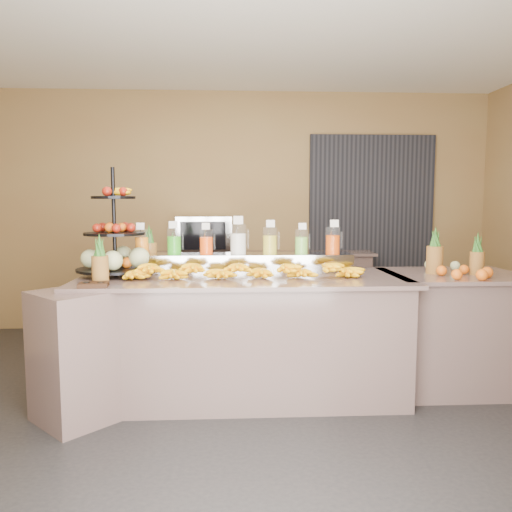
{
  "coord_description": "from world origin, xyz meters",
  "views": [
    {
      "loc": [
        -0.1,
        -3.48,
        1.49
      ],
      "look_at": [
        0.1,
        0.3,
        1.09
      ],
      "focal_mm": 35.0,
      "sensor_mm": 36.0,
      "label": 1
    }
  ],
  "objects": [
    {
      "name": "juice_pitcher_green",
      "position": [
        -0.55,
        0.58,
        1.17
      ],
      "size": [
        0.12,
        0.12,
        0.28
      ],
      "color": "silver",
      "rests_on": "pitcher_tray"
    },
    {
      "name": "fruit_stand",
      "position": [
        -0.96,
        0.45,
        1.14
      ],
      "size": [
        0.64,
        0.64,
        0.84
      ],
      "rotation": [
        0.0,
        0.0,
        0.08
      ],
      "color": "black",
      "rests_on": "buffet_counter"
    },
    {
      "name": "right_fruit_pile",
      "position": [
        1.67,
        0.27,
        1.0
      ],
      "size": [
        0.42,
        0.4,
        0.22
      ],
      "color": "brown",
      "rests_on": "right_counter"
    },
    {
      "name": "condiment_caddy",
      "position": [
        -1.02,
        -0.11,
        0.94
      ],
      "size": [
        0.21,
        0.17,
        0.03
      ],
      "primitive_type": "cube",
      "rotation": [
        0.0,
        0.0,
        0.13
      ],
      "color": "black",
      "rests_on": "buffet_counter"
    },
    {
      "name": "juice_pitcher_lemon",
      "position": [
        0.23,
        0.58,
        1.18
      ],
      "size": [
        0.12,
        0.12,
        0.29
      ],
      "color": "silver",
      "rests_on": "pitcher_tray"
    },
    {
      "name": "pineapple_left_a",
      "position": [
        -1.01,
        0.02,
        1.06
      ],
      "size": [
        0.12,
        0.12,
        0.36
      ],
      "rotation": [
        0.0,
        0.0,
        0.44
      ],
      "color": "brown",
      "rests_on": "buffet_counter"
    },
    {
      "name": "juice_pitcher_orange_b",
      "position": [
        -0.29,
        0.58,
        1.17
      ],
      "size": [
        0.11,
        0.11,
        0.26
      ],
      "color": "silver",
      "rests_on": "pitcher_tray"
    },
    {
      "name": "juice_pitcher_milk",
      "position": [
        -0.03,
        0.58,
        1.19
      ],
      "size": [
        0.13,
        0.14,
        0.32
      ],
      "color": "silver",
      "rests_on": "pitcher_tray"
    },
    {
      "name": "juice_pitcher_orange_a",
      "position": [
        -0.81,
        0.58,
        1.17
      ],
      "size": [
        0.11,
        0.11,
        0.27
      ],
      "color": "silver",
      "rests_on": "pitcher_tray"
    },
    {
      "name": "ground",
      "position": [
        0.0,
        0.0,
        0.0
      ],
      "size": [
        6.0,
        6.0,
        0.0
      ],
      "primitive_type": "plane",
      "color": "black",
      "rests_on": "ground"
    },
    {
      "name": "oven_warmer",
      "position": [
        -0.4,
        2.25,
        1.14
      ],
      "size": [
        0.64,
        0.46,
        0.41
      ],
      "primitive_type": "cube",
      "rotation": [
        0.0,
        0.0,
        0.04
      ],
      "color": "gray",
      "rests_on": "back_ledge"
    },
    {
      "name": "juice_pitcher_lime",
      "position": [
        0.49,
        0.58,
        1.17
      ],
      "size": [
        0.11,
        0.11,
        0.26
      ],
      "color": "silver",
      "rests_on": "pitcher_tray"
    },
    {
      "name": "right_counter",
      "position": [
        1.7,
        0.4,
        0.47
      ],
      "size": [
        1.08,
        0.88,
        0.93
      ],
      "color": "gray",
      "rests_on": "ground"
    },
    {
      "name": "banana_heap",
      "position": [
        -0.02,
        0.27,
        1.0
      ],
      "size": [
        1.81,
        0.16,
        0.15
      ],
      "color": "#F5B10C",
      "rests_on": "buffet_counter"
    },
    {
      "name": "pitcher_tray",
      "position": [
        -0.03,
        0.58,
        1.01
      ],
      "size": [
        1.85,
        0.3,
        0.15
      ],
      "primitive_type": "cube",
      "color": "gray",
      "rests_on": "buffet_counter"
    },
    {
      "name": "juice_pitcher_orange_c",
      "position": [
        0.75,
        0.58,
        1.18
      ],
      "size": [
        0.12,
        0.12,
        0.29
      ],
      "color": "silver",
      "rests_on": "pitcher_tray"
    },
    {
      "name": "room_envelope",
      "position": [
        0.19,
        0.79,
        1.88
      ],
      "size": [
        6.04,
        5.02,
        2.82
      ],
      "color": "brown",
      "rests_on": "ground"
    },
    {
      "name": "back_ledge",
      "position": [
        0.0,
        2.25,
        0.47
      ],
      "size": [
        3.1,
        0.55,
        0.93
      ],
      "color": "gray",
      "rests_on": "ground"
    },
    {
      "name": "buffet_counter",
      "position": [
        -0.12,
        0.26,
        0.47
      ],
      "size": [
        2.75,
        1.25,
        0.93
      ],
      "color": "gray",
      "rests_on": "ground"
    },
    {
      "name": "pineapple_left_b",
      "position": [
        -0.78,
        0.72,
        1.07
      ],
      "size": [
        0.12,
        0.12,
        0.39
      ],
      "rotation": [
        0.0,
        0.0,
        -0.26
      ],
      "color": "brown",
      "rests_on": "buffet_counter"
    }
  ]
}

